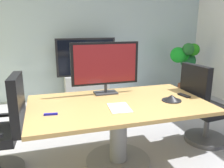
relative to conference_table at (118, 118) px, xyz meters
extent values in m
cube|color=#9EB2B7|center=(-0.14, 2.70, 0.90)|extent=(6.12, 0.10, 2.89)
cube|color=#B2894C|center=(0.00, 0.00, 0.17)|extent=(1.95, 1.12, 0.04)
cylinder|color=slate|center=(0.00, 0.00, -0.20)|extent=(0.20, 0.20, 0.70)
cylinder|color=slate|center=(0.00, 0.00, -0.53)|extent=(0.76, 0.76, 0.03)
cube|color=black|center=(-1.06, 0.12, 0.24)|extent=(0.12, 0.46, 0.60)
cylinder|color=#4C4C51|center=(1.33, 0.14, -0.52)|extent=(0.56, 0.56, 0.06)
cylinder|color=#4C4C51|center=(1.33, 0.14, -0.31)|extent=(0.07, 0.07, 0.36)
cube|color=black|center=(1.33, 0.14, -0.09)|extent=(0.53, 0.53, 0.10)
cube|color=black|center=(1.06, 0.10, 0.24)|extent=(0.14, 0.46, 0.60)
cube|color=black|center=(1.34, -0.13, 0.03)|extent=(0.28, 0.08, 0.03)
cube|color=black|center=(1.28, 0.39, 0.03)|extent=(0.28, 0.08, 0.03)
cube|color=#333338|center=(-0.04, 0.38, 0.20)|extent=(0.28, 0.18, 0.02)
cylinder|color=#333338|center=(-0.04, 0.38, 0.26)|extent=(0.04, 0.04, 0.10)
cube|color=black|center=(-0.04, 0.39, 0.57)|extent=(0.84, 0.04, 0.52)
cube|color=maroon|center=(-0.04, 0.37, 0.57)|extent=(0.77, 0.01, 0.47)
cube|color=#B7BABC|center=(0.07, 2.35, -0.27)|extent=(0.90, 0.36, 0.55)
cube|color=black|center=(0.07, 2.33, 0.38)|extent=(1.20, 0.06, 0.76)
cube|color=black|center=(0.07, 2.29, 0.38)|extent=(1.12, 0.01, 0.69)
cylinder|color=brown|center=(2.19, 1.92, -0.40)|extent=(0.34, 0.34, 0.30)
cylinder|color=brown|center=(2.19, 1.92, -0.03)|extent=(0.05, 0.05, 0.44)
sphere|color=#208016|center=(2.31, 1.93, 0.50)|extent=(0.26, 0.26, 0.26)
sphere|color=#19592B|center=(2.29, 2.06, 0.25)|extent=(0.34, 0.34, 0.34)
sphere|color=#14921C|center=(2.16, 2.04, 0.36)|extent=(0.24, 0.24, 0.24)
sphere|color=#169622|center=(1.96, 1.96, 0.40)|extent=(0.33, 0.33, 0.33)
sphere|color=#1F5D25|center=(2.10, 1.82, 0.53)|extent=(0.24, 0.24, 0.24)
sphere|color=#228215|center=(2.24, 1.82, 0.51)|extent=(0.21, 0.21, 0.21)
cone|color=black|center=(0.60, -0.11, 0.23)|extent=(0.19, 0.19, 0.07)
cylinder|color=black|center=(0.60, -0.11, 0.19)|extent=(0.22, 0.22, 0.01)
cube|color=black|center=(0.83, -0.01, 0.20)|extent=(0.08, 0.18, 0.02)
cube|color=#1919A5|center=(-0.74, -0.16, 0.20)|extent=(0.13, 0.04, 0.02)
cube|color=white|center=(-0.05, -0.17, 0.19)|extent=(0.24, 0.32, 0.01)
camera|label=1|loc=(-0.77, -2.32, 1.04)|focal=37.33mm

